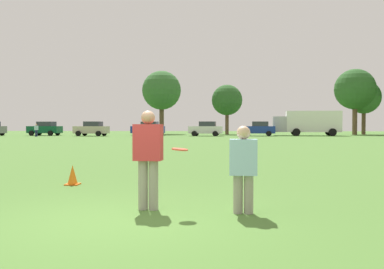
# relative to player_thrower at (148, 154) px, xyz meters

# --- Properties ---
(ground_plane) EXTENTS (167.43, 167.43, 0.00)m
(ground_plane) POSITION_rel_player_thrower_xyz_m (-0.32, -0.87, -0.96)
(ground_plane) COLOR #47702D
(player_thrower) EXTENTS (0.50, 0.31, 1.70)m
(player_thrower) POSITION_rel_player_thrower_xyz_m (0.00, 0.00, 0.00)
(player_thrower) COLOR gray
(player_thrower) RESTS_ON ground
(player_defender) EXTENTS (0.46, 0.29, 1.44)m
(player_defender) POSITION_rel_player_thrower_xyz_m (1.62, -0.19, -0.16)
(player_defender) COLOR gray
(player_defender) RESTS_ON ground
(frisbee) EXTENTS (0.27, 0.27, 0.05)m
(frisbee) POSITION_rel_player_thrower_xyz_m (0.57, -0.22, 0.09)
(frisbee) COLOR #E54C33
(traffic_cone) EXTENTS (0.32, 0.32, 0.48)m
(traffic_cone) POSITION_rel_player_thrower_xyz_m (-2.35, 2.79, -0.73)
(traffic_cone) COLOR #D8590C
(traffic_cone) RESTS_ON ground
(parked_car_mid_left) EXTENTS (4.33, 2.47, 1.82)m
(parked_car_mid_left) POSITION_rel_player_thrower_xyz_m (-21.72, 45.91, -0.04)
(parked_car_mid_left) COLOR #0C4C2D
(parked_car_mid_left) RESTS_ON ground
(parked_car_center) EXTENTS (4.33, 2.47, 1.82)m
(parked_car_center) POSITION_rel_player_thrower_xyz_m (-15.00, 44.34, -0.04)
(parked_car_center) COLOR #B7AD99
(parked_car_center) RESTS_ON ground
(parked_car_mid_right) EXTENTS (4.33, 2.47, 1.82)m
(parked_car_mid_right) POSITION_rel_player_thrower_xyz_m (-8.23, 46.61, -0.04)
(parked_car_mid_right) COLOR navy
(parked_car_mid_right) RESTS_ON ground
(parked_car_near_right) EXTENTS (4.33, 2.47, 1.82)m
(parked_car_near_right) POSITION_rel_player_thrower_xyz_m (-0.69, 45.44, -0.04)
(parked_car_near_right) COLOR silver
(parked_car_near_right) RESTS_ON ground
(parked_car_far_right) EXTENTS (4.33, 2.47, 1.82)m
(parked_car_far_right) POSITION_rel_player_thrower_xyz_m (5.92, 46.02, -0.04)
(parked_car_far_right) COLOR navy
(parked_car_far_right) RESTS_ON ground
(box_truck) EXTENTS (8.66, 3.43, 3.18)m
(box_truck) POSITION_rel_player_thrower_xyz_m (12.42, 47.82, 0.79)
(box_truck) COLOR white
(box_truck) RESTS_ON ground
(bystander_sideline_watcher) EXTENTS (0.46, 0.46, 1.52)m
(bystander_sideline_watcher) POSITION_rel_player_thrower_xyz_m (-21.08, 41.93, -0.10)
(bystander_sideline_watcher) COLOR #1E234C
(bystander_sideline_watcher) RESTS_ON ground
(tree_west_oak) EXTENTS (5.88, 5.88, 9.56)m
(tree_west_oak) POSITION_rel_player_thrower_xyz_m (-7.80, 55.77, 5.61)
(tree_west_oak) COLOR brown
(tree_west_oak) RESTS_ON ground
(tree_west_maple) EXTENTS (4.46, 4.46, 7.24)m
(tree_west_maple) POSITION_rel_player_thrower_xyz_m (2.06, 54.08, 4.02)
(tree_west_maple) COLOR brown
(tree_west_maple) RESTS_ON ground
(tree_center_elm) EXTENTS (5.73, 5.73, 9.31)m
(tree_center_elm) POSITION_rel_player_thrower_xyz_m (20.13, 53.69, 5.44)
(tree_center_elm) COLOR brown
(tree_center_elm) RESTS_ON ground
(tree_east_birch) EXTENTS (4.81, 4.81, 7.82)m
(tree_east_birch) POSITION_rel_player_thrower_xyz_m (21.79, 54.98, 4.42)
(tree_east_birch) COLOR brown
(tree_east_birch) RESTS_ON ground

